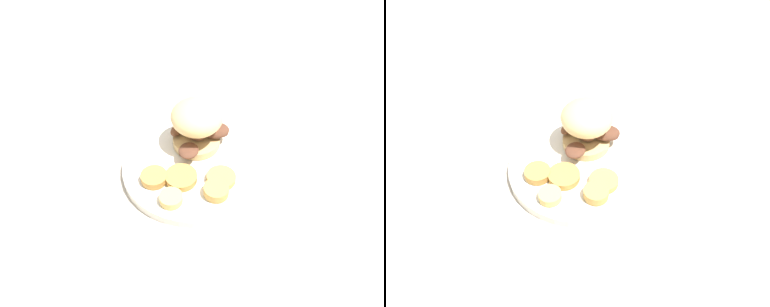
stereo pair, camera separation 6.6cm
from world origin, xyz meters
The scene contains 9 objects.
ground_plane centered at (0.00, 0.00, 0.00)m, with size 4.00×4.00×0.00m, color #B2A899.
dinner_plate centered at (0.00, 0.00, 0.01)m, with size 0.25×0.25×0.02m.
sandwich centered at (0.00, -0.05, 0.07)m, with size 0.12×0.11×0.10m.
potato_round_0 centered at (0.02, 0.09, 0.03)m, with size 0.04×0.04×0.01m, color #DBB766.
potato_round_1 centered at (0.01, 0.04, 0.02)m, with size 0.06×0.06×0.01m, color #BC8942.
potato_round_2 centered at (-0.06, 0.03, 0.02)m, with size 0.05×0.05×0.01m, color tan.
potato_round_3 centered at (-0.05, 0.06, 0.03)m, with size 0.04×0.04×0.02m, color tan.
potato_round_4 centered at (0.06, 0.05, 0.03)m, with size 0.05×0.05×0.01m, color #BC8942.
fork centered at (0.20, 0.19, 0.00)m, with size 0.13×0.16×0.00m.
Camera 2 is at (-0.14, 0.44, 0.52)m, focal length 35.00 mm.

